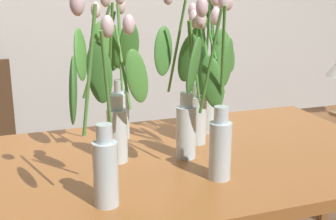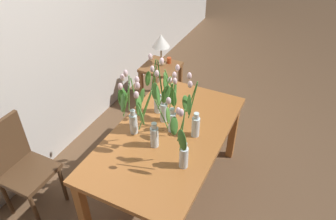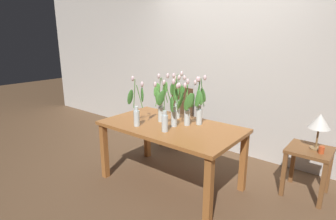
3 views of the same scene
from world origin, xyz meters
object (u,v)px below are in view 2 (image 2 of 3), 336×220
tulip_vase_5 (168,104)px  pillar_candle (169,60)px  tulip_vase_4 (182,148)px  dining_table (168,142)px  tulip_vase_2 (158,91)px  tulip_vase_6 (170,109)px  tulip_vase_3 (193,118)px  side_table (161,74)px  tulip_vase_1 (131,109)px  dining_chair (19,164)px  tulip_vase_0 (152,125)px  table_lamp (161,41)px

tulip_vase_5 → pillar_candle: bearing=25.3°
tulip_vase_4 → dining_table: bearing=40.9°
dining_table → tulip_vase_2: tulip_vase_2 is taller
tulip_vase_4 → tulip_vase_6: tulip_vase_6 is taller
tulip_vase_3 → tulip_vase_5: bearing=71.8°
tulip_vase_2 → side_table: 1.33m
tulip_vase_1 → tulip_vase_6: 0.32m
tulip_vase_3 → side_table: (1.25, 0.94, -0.49)m
tulip_vase_2 → pillar_candle: size_ratio=7.54×
dining_table → dining_chair: (-0.68, 1.08, -0.12)m
tulip_vase_0 → pillar_candle: tulip_vase_0 is taller
tulip_vase_3 → table_lamp: bearing=36.3°
tulip_vase_6 → pillar_candle: 1.58m
side_table → tulip_vase_0: bearing=-155.1°
tulip_vase_3 → dining_chair: 1.53m
tulip_vase_1 → tulip_vase_4: (-0.18, -0.54, -0.05)m
tulip_vase_1 → table_lamp: 1.57m
tulip_vase_3 → dining_chair: (-0.76, 1.26, -0.40)m
tulip_vase_0 → tulip_vase_5: tulip_vase_0 is taller
dining_table → tulip_vase_0: size_ratio=2.84×
dining_table → tulip_vase_6: (0.06, 0.02, 0.30)m
tulip_vase_1 → tulip_vase_5: 0.35m
tulip_vase_4 → tulip_vase_0: bearing=71.0°
tulip_vase_1 → dining_table: bearing=-68.3°
table_lamp → pillar_candle: bearing=-50.7°
tulip_vase_1 → side_table: bearing=18.0°
tulip_vase_0 → side_table: (1.52, 0.71, -0.53)m
tulip_vase_5 → dining_table: bearing=-152.2°
tulip_vase_5 → table_lamp: size_ratio=1.39×
tulip_vase_3 → dining_table: bearing=111.9°
tulip_vase_0 → dining_table: bearing=-13.5°
tulip_vase_6 → pillar_candle: size_ratio=7.59×
tulip_vase_1 → tulip_vase_6: size_ratio=1.02×
tulip_vase_2 → dining_chair: 1.33m
dining_table → tulip_vase_1: (-0.11, 0.28, 0.33)m
tulip_vase_4 → dining_chair: tulip_vase_4 is taller
tulip_vase_1 → tulip_vase_4: size_ratio=1.02×
tulip_vase_5 → dining_chair: size_ratio=0.59×
dining_chair → side_table: bearing=-9.2°
side_table → table_lamp: size_ratio=1.38×
side_table → table_lamp: (0.05, 0.02, 0.42)m
side_table → pillar_candle: bearing=-27.7°
dining_table → pillar_candle: dining_table is taller
tulip_vase_1 → tulip_vase_6: bearing=-56.8°
tulip_vase_4 → side_table: bearing=31.8°
tulip_vase_1 → table_lamp: tulip_vase_1 is taller
dining_chair → side_table: dining_chair is taller
table_lamp → pillar_candle: (0.07, -0.08, -0.27)m
dining_chair → table_lamp: 2.11m
tulip_vase_2 → tulip_vase_3: (-0.16, -0.40, -0.05)m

